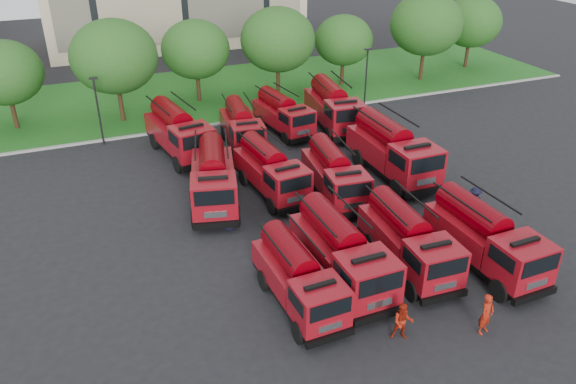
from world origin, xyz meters
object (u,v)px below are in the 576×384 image
(fire_truck_10, at_px, (283,114))
(firefighter_5, at_px, (388,174))
(fire_truck_8, at_px, (179,132))
(fire_truck_7, at_px, (392,150))
(fire_truck_1, at_px, (341,252))
(fire_truck_2, at_px, (408,240))
(firefighter_1, at_px, (401,338))
(firefighter_3, at_px, (471,216))
(fire_truck_11, at_px, (334,107))
(fire_truck_3, at_px, (485,237))
(firefighter_0, at_px, (483,332))
(firefighter_2, at_px, (486,246))
(fire_truck_5, at_px, (271,170))
(fire_truck_6, at_px, (334,174))
(fire_truck_4, at_px, (213,178))
(fire_truck_0, at_px, (298,277))
(fire_truck_9, at_px, (241,127))
(firefighter_4, at_px, (229,229))

(fire_truck_10, height_order, firefighter_5, fire_truck_10)
(fire_truck_8, bearing_deg, fire_truck_7, -44.30)
(fire_truck_1, distance_m, fire_truck_2, 3.57)
(firefighter_1, height_order, firefighter_3, firefighter_3)
(fire_truck_11, bearing_deg, fire_truck_3, -86.96)
(firefighter_0, xyz_separation_m, firefighter_2, (4.47, 5.23, 0.00))
(fire_truck_5, distance_m, fire_truck_6, 3.90)
(fire_truck_6, bearing_deg, fire_truck_8, 133.65)
(fire_truck_2, xyz_separation_m, fire_truck_10, (0.94, 18.93, -0.06))
(fire_truck_2, bearing_deg, fire_truck_10, 89.99)
(fire_truck_1, xyz_separation_m, fire_truck_7, (8.28, 9.01, 0.18))
(fire_truck_6, relative_size, firefighter_0, 3.58)
(fire_truck_6, bearing_deg, firefighter_2, -51.27)
(fire_truck_3, bearing_deg, fire_truck_10, 96.02)
(fire_truck_7, bearing_deg, fire_truck_3, -96.39)
(firefighter_0, bearing_deg, fire_truck_11, 62.05)
(fire_truck_4, xyz_separation_m, fire_truck_7, (11.79, -0.72, 0.15))
(firefighter_1, relative_size, firefighter_3, 0.96)
(fire_truck_0, height_order, fire_truck_2, fire_truck_2)
(fire_truck_0, relative_size, fire_truck_2, 0.93)
(fire_truck_9, relative_size, fire_truck_11, 0.86)
(firefighter_2, relative_size, firefighter_3, 0.86)
(firefighter_1, xyz_separation_m, firefighter_3, (9.27, 7.11, 0.00))
(fire_truck_9, height_order, firefighter_4, fire_truck_9)
(fire_truck_4, height_order, firefighter_2, fire_truck_4)
(fire_truck_6, distance_m, fire_truck_8, 12.24)
(firefighter_0, bearing_deg, firefighter_5, 56.72)
(fire_truck_5, bearing_deg, fire_truck_2, -75.81)
(fire_truck_4, distance_m, fire_truck_9, 8.72)
(fire_truck_2, relative_size, firefighter_4, 3.86)
(fire_truck_5, distance_m, firefighter_4, 5.14)
(firefighter_3, bearing_deg, fire_truck_8, -44.76)
(fire_truck_6, xyz_separation_m, fire_truck_11, (4.99, 10.24, 0.22))
(fire_truck_2, relative_size, fire_truck_10, 1.02)
(fire_truck_7, xyz_separation_m, firefighter_4, (-11.89, -2.52, -1.82))
(fire_truck_9, xyz_separation_m, firefighter_0, (3.33, -22.89, -1.51))
(fire_truck_0, bearing_deg, fire_truck_11, 57.79)
(fire_truck_7, bearing_deg, firefighter_5, 93.62)
(fire_truck_1, relative_size, fire_truck_2, 1.05)
(firefighter_4, bearing_deg, fire_truck_6, -135.26)
(fire_truck_3, xyz_separation_m, firefighter_0, (-3.09, -4.03, -1.62))
(firefighter_0, bearing_deg, fire_truck_9, 81.01)
(fire_truck_4, bearing_deg, firefighter_0, -49.64)
(firefighter_1, bearing_deg, fire_truck_9, 115.74)
(firefighter_2, bearing_deg, fire_truck_10, -13.79)
(firefighter_0, bearing_deg, fire_truck_0, 126.94)
(fire_truck_6, xyz_separation_m, fire_truck_9, (-2.78, 9.59, -0.03))
(fire_truck_9, relative_size, firefighter_2, 4.25)
(fire_truck_0, distance_m, firefighter_2, 11.16)
(fire_truck_11, bearing_deg, firefighter_4, -129.38)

